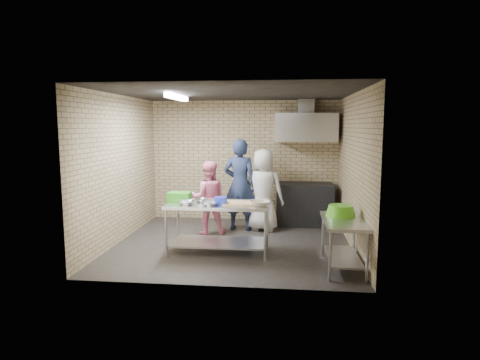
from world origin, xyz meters
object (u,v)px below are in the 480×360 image
Objects in this scene: side_counter at (343,244)px; stove at (304,204)px; green_crate at (179,197)px; green_basin at (341,211)px; bottle_red at (308,131)px; bottle_green at (326,131)px; woman_white at (263,190)px; prep_table at (219,228)px; blue_tub at (221,201)px; woman_pink at (208,198)px; man_navy at (240,185)px.

side_counter is 1.00× the size of stove.
green_basin is (2.66, -0.43, -0.09)m from green_crate.
green_basin is at bearing -80.24° from stove.
green_basin is 2.56× the size of bottle_red.
green_crate is 3.43m from bottle_red.
woman_white is (-1.31, -0.83, -1.18)m from bottle_green.
blue_tub is at bearing -63.43° from prep_table.
bottle_red reaches higher than green_crate.
stove is 6.67× the size of bottle_red.
side_counter is 2.82m from green_crate.
blue_tub is at bearing -122.88° from stove.
green_crate is 1.12m from woman_pink.
green_basin reaches higher than stove.
woman_pink is 1.15m from woman_white.
man_navy is (0.14, 1.70, 0.03)m from blue_tub.
man_navy reaches higher than blue_tub.
green_basin is 2.79m from woman_pink.
bottle_green is at bearing 52.66° from blue_tub.
bottle_red is (2.28, 2.31, 1.10)m from green_crate.
woman_white is at bearing -137.76° from bottle_red.
blue_tub is 1.81m from woman_white.
blue_tub reaches higher than green_basin.
woman_pink is at bearing 109.09° from blue_tub.
green_basin is 2.31m from woman_white.
prep_table is at bearing 92.68° from man_navy.
green_basin is 0.24× the size of man_navy.
man_navy is 1.29× the size of woman_pink.
prep_table is at bearing -123.04° from bottle_red.
bottle_green reaches higher than green_basin.
man_navy is at bearing -155.27° from woman_pink.
bottle_red is 1.20× the size of bottle_green.
woman_pink is 0.87× the size of woman_white.
woman_pink reaches higher than green_basin.
side_counter is 6.33× the size of blue_tub.
bottle_red is 0.40m from bottle_green.
bottle_green reaches higher than stove.
blue_tub is at bearing 94.74° from man_navy.
side_counter is 3.16× the size of green_crate.
prep_table is 0.87m from green_crate.
bottle_green is (0.02, 2.74, 1.18)m from green_basin.
prep_table is 2.03m from green_basin.
green_crate is 0.23× the size of woman_white.
prep_table is 3.71× the size of green_basin.
blue_tub is 3.16m from bottle_red.
side_counter is at bearing -90.00° from bottle_green.
green_crate is 2.11× the size of bottle_red.
stove is at bearing 42.87° from green_crate.
stove is at bearing -101.77° from bottle_red.
prep_table is 3.31m from bottle_red.
stove is 2.57m from green_basin.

